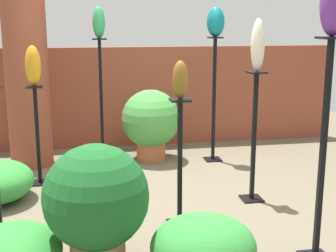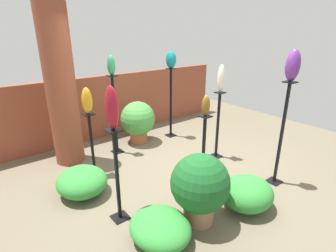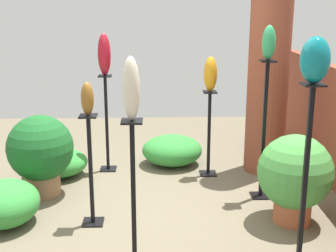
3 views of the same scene
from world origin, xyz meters
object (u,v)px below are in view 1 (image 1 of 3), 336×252
object	(u,v)px
pedestal_teal	(214,105)
pedestal_bronze	(180,169)
potted_plant_mid_left	(96,202)
pedestal_amber	(38,140)
art_vase_amber	(33,66)
art_vase_ivory	(258,45)
brick_pillar	(26,53)
art_vase_bronze	(180,80)
pedestal_violet	(322,161)
pedestal_ivory	(254,143)
art_vase_jade	(99,22)
art_vase_teal	(216,22)
potted_plant_front_left	(151,121)
pedestal_jade	(101,109)
art_vase_violet	(334,3)

from	to	relation	value
pedestal_teal	pedestal_bronze	distance (m)	1.94
potted_plant_mid_left	pedestal_amber	bearing A→B (deg)	106.15
art_vase_amber	art_vase_ivory	world-z (taller)	art_vase_ivory
pedestal_bronze	art_vase_amber	size ratio (longest dim) A/B	2.64
art_vase_amber	potted_plant_mid_left	bearing A→B (deg)	-73.85
brick_pillar	art_vase_bronze	world-z (taller)	brick_pillar
brick_pillar	pedestal_amber	world-z (taller)	brick_pillar
pedestal_violet	pedestal_ivory	bearing A→B (deg)	92.96
brick_pillar	art_vase_jade	world-z (taller)	brick_pillar
pedestal_violet	art_vase_teal	xyz separation A→B (m)	(-0.08, 2.50, 0.94)
pedestal_violet	pedestal_bronze	bearing A→B (deg)	139.46
art_vase_ivory	potted_plant_mid_left	bearing A→B (deg)	-144.66
pedestal_amber	art_vase_jade	distance (m)	1.46
pedestal_violet	art_vase_teal	size ratio (longest dim) A/B	4.60
potted_plant_mid_left	art_vase_ivory	bearing A→B (deg)	35.34
art_vase_teal	potted_plant_mid_left	size ratio (longest dim) A/B	0.38
art_vase_jade	brick_pillar	bearing A→B (deg)	164.96
pedestal_amber	art_vase_jade	bearing A→B (deg)	35.91
pedestal_amber	art_vase_bronze	bearing A→B (deg)	-45.32
art_vase_amber	potted_plant_front_left	size ratio (longest dim) A/B	0.47
pedestal_ivory	art_vase_ivory	size ratio (longest dim) A/B	2.61
brick_pillar	art_vase_teal	distance (m)	2.22
pedestal_bronze	art_vase_teal	xyz separation A→B (m)	(0.78, 1.77, 1.18)
art_vase_amber	art_vase_teal	bearing A→B (deg)	13.97
pedestal_teal	pedestal_amber	world-z (taller)	pedestal_teal
pedestal_teal	pedestal_amber	size ratio (longest dim) A/B	1.44
brick_pillar	art_vase_teal	bearing A→B (deg)	-5.59
pedestal_teal	pedestal_ivory	size ratio (longest dim) A/B	1.21
brick_pillar	pedestal_amber	xyz separation A→B (m)	(0.15, -0.72, -0.86)
art_vase_amber	pedestal_jade	bearing A→B (deg)	35.91
pedestal_ivory	art_vase_violet	distance (m)	1.70
potted_plant_front_left	potted_plant_mid_left	world-z (taller)	potted_plant_mid_left
brick_pillar	art_vase_amber	world-z (taller)	brick_pillar
art_vase_bronze	pedestal_ivory	bearing A→B (deg)	28.44
pedestal_teal	pedestal_violet	distance (m)	2.50
pedestal_bronze	pedestal_jade	size ratio (longest dim) A/B	0.72
pedestal_violet	brick_pillar	bearing A→B (deg)	129.72
pedestal_jade	art_vase_teal	world-z (taller)	art_vase_teal
art_vase_violet	art_vase_teal	bearing A→B (deg)	91.78
art_vase_ivory	art_vase_jade	distance (m)	1.91
pedestal_ivory	art_vase_ivory	xyz separation A→B (m)	(0.00, 0.00, 0.91)
pedestal_bronze	pedestal_jade	world-z (taller)	pedestal_jade
pedestal_amber	art_vase_jade	xyz separation A→B (m)	(0.68, 0.49, 1.20)
pedestal_violet	art_vase_ivory	world-z (taller)	art_vase_ivory
brick_pillar	art_vase_jade	bearing A→B (deg)	-15.04
pedestal_ivory	potted_plant_mid_left	distance (m)	1.84
pedestal_jade	art_vase_violet	world-z (taller)	art_vase_violet
pedestal_amber	pedestal_jade	world-z (taller)	pedestal_jade
pedestal_violet	pedestal_amber	bearing A→B (deg)	136.54
art_vase_violet	art_vase_ivory	xyz separation A→B (m)	(-0.06, 1.17, -0.33)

